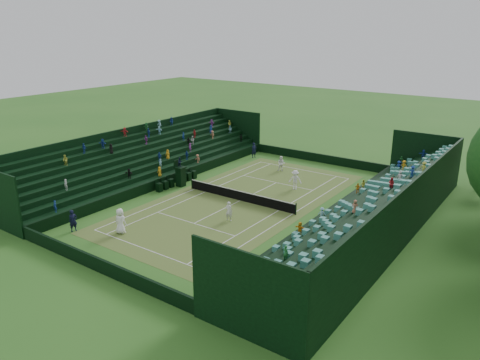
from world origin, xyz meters
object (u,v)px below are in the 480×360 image
(player_near_west, at_px, (120,221))
(player_near_east, at_px, (229,211))
(player_far_west, at_px, (281,164))
(player_far_east, at_px, (295,180))
(umpire_chair, at_px, (180,174))
(tennis_net, at_px, (240,195))

(player_near_west, xyz_separation_m, player_near_east, (5.28, 6.77, -0.17))
(player_far_west, distance_m, player_far_east, 6.11)
(umpire_chair, height_order, player_near_west, umpire_chair)
(tennis_net, bearing_deg, player_far_west, 99.42)
(player_near_east, height_order, player_far_west, player_far_west)
(player_far_west, bearing_deg, tennis_net, -103.66)
(player_near_west, distance_m, player_far_west, 21.25)
(player_near_east, distance_m, player_far_east, 10.00)
(player_near_west, height_order, player_near_east, player_near_west)
(player_far_west, bearing_deg, player_far_east, -69.73)
(player_near_west, relative_size, player_near_east, 1.20)
(umpire_chair, bearing_deg, tennis_net, 0.23)
(player_near_west, height_order, player_far_west, player_near_west)
(umpire_chair, distance_m, player_far_west, 11.60)
(umpire_chair, xyz_separation_m, player_near_west, (3.89, -11.01, -0.25))
(tennis_net, xyz_separation_m, player_far_west, (-1.68, 10.15, 0.33))
(player_far_west, bearing_deg, player_near_east, -98.98)
(player_near_west, xyz_separation_m, player_far_east, (5.85, 16.75, -0.04))
(umpire_chair, bearing_deg, player_near_west, -70.54)
(player_near_west, bearing_deg, tennis_net, -118.95)
(player_near_west, height_order, player_far_east, player_near_west)
(umpire_chair, xyz_separation_m, player_far_east, (9.74, 5.74, -0.29))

